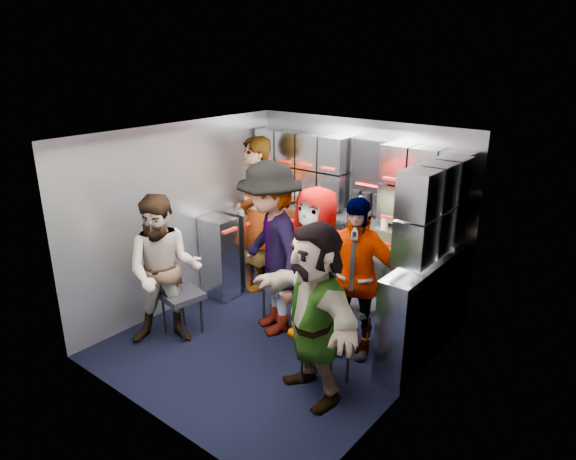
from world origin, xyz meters
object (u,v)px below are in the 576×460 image
Objects in this scene: jump_seat_near_right at (325,339)px; attendant_arc_d at (354,278)px; attendant_arc_a at (164,271)px; attendant_arc_e at (314,312)px; jump_seat_center at (325,294)px; attendant_standing at (255,214)px; jump_seat_mid_left at (282,286)px; attendant_arc_c at (315,264)px; jump_seat_mid_right at (362,307)px; jump_seat_near_left at (181,297)px; attendant_arc_b at (271,250)px.

jump_seat_near_right is 0.35× the size of attendant_arc_d.
attendant_arc_e is (1.65, 0.23, 0.01)m from attendant_arc_a.
attendant_standing is at bearing 165.55° from jump_seat_center.
jump_seat_mid_left is 0.57m from attendant_arc_c.
jump_seat_mid_right is at bearing 75.04° from attendant_arc_d.
jump_seat_center is 0.63m from attendant_arc_d.
attendant_arc_a reaches higher than jump_seat_near_left.
jump_seat_mid_left is 0.91× the size of jump_seat_near_right.
attendant_arc_b is at bearing 44.54° from jump_seat_near_left.
jump_seat_center is 0.83× the size of jump_seat_near_right.
attendant_standing is at bearing 148.67° from jump_seat_near_right.
jump_seat_center is 1.42m from attendant_standing.
attendant_arc_b is at bearing 170.27° from attendant_arc_e.
jump_seat_mid_left is at bearing -169.10° from jump_seat_mid_right.
jump_seat_mid_left reaches higher than jump_seat_near_left.
attendant_arc_b is at bearing 8.40° from attendant_arc_a.
jump_seat_mid_right is at bearing -5.80° from attendant_arc_a.
attendant_standing is at bearing 148.85° from jump_seat_mid_left.
attendant_arc_a is at bearing -162.12° from attendant_arc_d.
attendant_standing reaches higher than attendant_arc_b.
jump_seat_mid_right is 1.08m from attendant_arc_b.
jump_seat_center is (1.09, 1.01, -0.01)m from jump_seat_near_left.
attendant_arc_c is 0.46m from attendant_arc_d.
jump_seat_mid_right is 0.89× the size of jump_seat_near_right.
jump_seat_near_right is 2.20m from attendant_standing.
jump_seat_near_left is at bearing -140.75° from attendant_arc_c.
jump_seat_mid_left is 1.02× the size of jump_seat_mid_right.
jump_seat_near_left is at bearing -147.16° from jump_seat_mid_right.
attendant_arc_c reaches higher than jump_seat_near_left.
jump_seat_near_left is 1.49m from jump_seat_center.
attendant_arc_c is at bearing 20.13° from attendant_standing.
jump_seat_mid_left is at bearing -177.88° from attendant_arc_c.
attendant_standing reaches higher than attendant_arc_a.
jump_seat_near_right is 0.70m from attendant_arc_d.
attendant_arc_b is (-0.43, -0.36, 0.50)m from jump_seat_center.
attendant_standing is 1.04× the size of attendant_arc_b.
jump_seat_near_right is at bearing -29.27° from attendant_arc_a.
attendant_arc_e is at bearing -60.06° from jump_seat_center.
jump_seat_near_right is 0.36× the size of attendant_arc_a.
attendant_arc_b is at bearing -155.29° from attendant_arc_c.
attendant_standing reaches higher than attendant_arc_d.
jump_seat_mid_right is 0.78m from jump_seat_near_right.
jump_seat_center is 1.18m from attendant_arc_e.
attendant_arc_d is at bearing 25.26° from attendant_standing.
jump_seat_mid_right is at bearing 97.10° from jump_seat_near_right.
jump_seat_near_left is 0.40m from attendant_arc_a.
attendant_standing is at bearing 170.19° from attendant_arc_b.
attendant_arc_c is (-0.56, 0.61, 0.36)m from jump_seat_near_right.
jump_seat_near_left is 0.30× the size of attendant_arc_e.
jump_seat_mid_left is 0.32× the size of attendant_arc_d.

